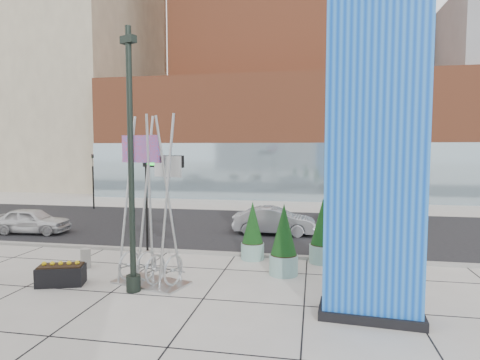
% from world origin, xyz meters
% --- Properties ---
extents(ground, '(160.00, 160.00, 0.00)m').
position_xyz_m(ground, '(0.00, 0.00, 0.00)').
color(ground, '#9E9991').
rests_on(ground, ground).
extents(street_asphalt, '(80.00, 12.00, 0.02)m').
position_xyz_m(street_asphalt, '(0.00, 10.00, 0.01)').
color(street_asphalt, black).
rests_on(street_asphalt, ground).
extents(curb_edge, '(80.00, 0.30, 0.12)m').
position_xyz_m(curb_edge, '(0.00, 4.00, 0.06)').
color(curb_edge, gray).
rests_on(curb_edge, ground).
extents(tower_podium, '(34.00, 10.00, 11.00)m').
position_xyz_m(tower_podium, '(1.00, 27.00, 5.50)').
color(tower_podium, brown).
rests_on(tower_podium, ground).
extents(tower_glass_front, '(34.00, 0.60, 5.00)m').
position_xyz_m(tower_glass_front, '(1.00, 22.20, 2.50)').
color(tower_glass_front, '#8CA5B2').
rests_on(tower_glass_front, ground).
extents(building_beige_left, '(18.00, 20.00, 34.00)m').
position_xyz_m(building_beige_left, '(-26.00, 34.00, 17.00)').
color(building_beige_left, gray).
rests_on(building_beige_left, ground).
extents(blue_pylon, '(2.78, 1.42, 8.95)m').
position_xyz_m(blue_pylon, '(5.76, -1.48, 4.32)').
color(blue_pylon, blue).
rests_on(blue_pylon, ground).
extents(lamp_post, '(0.56, 0.45, 8.21)m').
position_xyz_m(lamp_post, '(-1.36, -0.75, 3.36)').
color(lamp_post, black).
rests_on(lamp_post, ground).
extents(public_art_sculpture, '(2.73, 1.90, 5.63)m').
position_xyz_m(public_art_sculpture, '(-1.09, 0.05, 1.48)').
color(public_art_sculpture, '#ACAFB1').
rests_on(public_art_sculpture, ground).
extents(concrete_bollard, '(0.38, 0.38, 0.74)m').
position_xyz_m(concrete_bollard, '(-4.24, 1.26, 0.37)').
color(concrete_bollard, gray).
rests_on(concrete_bollard, ground).
extents(overhead_street_sign, '(1.97, 0.70, 4.23)m').
position_xyz_m(overhead_street_sign, '(-2.14, 3.80, 3.63)').
color(overhead_street_sign, black).
rests_on(overhead_street_sign, ground).
extents(round_planter_east, '(1.03, 1.03, 2.58)m').
position_xyz_m(round_planter_east, '(4.60, 3.60, 1.22)').
color(round_planter_east, '#7CA8A0').
rests_on(round_planter_east, ground).
extents(round_planter_mid, '(1.03, 1.03, 2.58)m').
position_xyz_m(round_planter_mid, '(3.20, 1.80, 1.22)').
color(round_planter_mid, '#7CA8A0').
rests_on(round_planter_mid, ground).
extents(round_planter_west, '(0.95, 0.95, 2.37)m').
position_xyz_m(round_planter_west, '(1.80, 3.60, 1.12)').
color(round_planter_west, '#7CA8A0').
rests_on(round_planter_west, ground).
extents(box_planter_north, '(1.62, 1.15, 0.81)m').
position_xyz_m(box_planter_north, '(-3.98, -0.64, 0.37)').
color(box_planter_north, black).
rests_on(box_planter_north, ground).
extents(car_white_west, '(4.04, 1.91, 1.34)m').
position_xyz_m(car_white_west, '(-10.53, 6.40, 0.67)').
color(car_white_west, silver).
rests_on(car_white_west, ground).
extents(car_silver_mid, '(4.30, 1.54, 1.41)m').
position_xyz_m(car_silver_mid, '(2.21, 8.50, 0.71)').
color(car_silver_mid, '#95969C').
rests_on(car_silver_mid, ground).
extents(car_dark_east, '(5.35, 2.77, 1.48)m').
position_xyz_m(car_dark_east, '(7.17, 13.43, 0.74)').
color(car_dark_east, black).
rests_on(car_dark_east, ground).
extents(traffic_signal, '(0.15, 0.18, 4.10)m').
position_xyz_m(traffic_signal, '(-12.00, 15.00, 2.30)').
color(traffic_signal, black).
rests_on(traffic_signal, ground).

